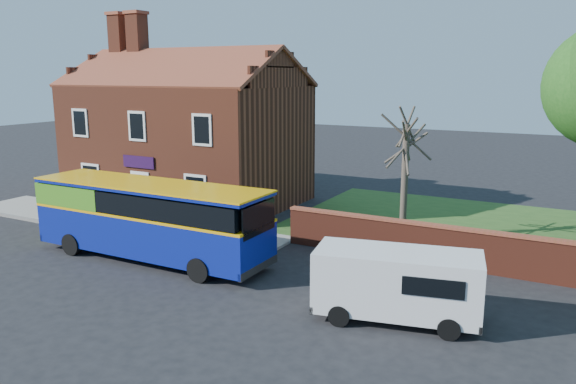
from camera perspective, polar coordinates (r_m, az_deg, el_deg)
The scene contains 7 objects.
ground at distance 20.08m, azimuth -14.32°, elevation -9.35°, with size 120.00×120.00×0.00m, color black.
pavement at distance 28.66m, azimuth -16.95°, elevation -2.94°, with size 18.00×3.50×0.12m, color gray.
kerb at distance 27.51m, azimuth -19.53°, elevation -3.71°, with size 18.00×0.15×0.14m, color slate.
shop_building at distance 32.28m, azimuth -10.11°, elevation 5.08°, with size 12.30×8.13×10.50m.
bus at distance 22.68m, azimuth -14.41°, elevation -2.32°, with size 9.95×2.60×3.03m.
van_near at distance 16.95m, azimuth 11.06°, elevation -8.98°, with size 5.08×2.85×2.10m.
bare_tree at distance 24.54m, azimuth 11.77°, elevation 1.55°, with size 2.08×2.48×5.55m.
Camera 1 is at (12.89, -13.63, 7.16)m, focal length 35.00 mm.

